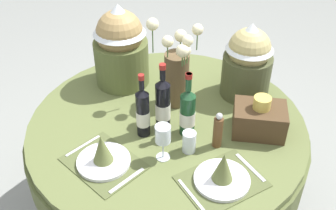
{
  "coord_description": "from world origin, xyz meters",
  "views": [
    {
      "loc": [
        0.24,
        -1.57,
        2.04
      ],
      "look_at": [
        0.0,
        0.03,
        0.81
      ],
      "focal_mm": 43.61,
      "sensor_mm": 36.0,
      "label": 1
    }
  ],
  "objects_px": {
    "dining_table": "(167,143)",
    "woven_basket_side_right": "(259,119)",
    "wine_bottle_left": "(143,112)",
    "wine_bottle_right": "(163,105)",
    "wine_bottle_centre": "(188,112)",
    "wine_glass_right": "(163,135)",
    "place_setting_left": "(103,156)",
    "gift_tub_back_left": "(120,43)",
    "flower_vase": "(177,70)",
    "place_setting_right": "(223,174)",
    "pepper_mill": "(218,131)",
    "tumbler_near_right": "(189,142)",
    "gift_tub_back_right": "(248,58)"
  },
  "relations": [
    {
      "from": "dining_table",
      "to": "woven_basket_side_right",
      "type": "height_order",
      "value": "woven_basket_side_right"
    },
    {
      "from": "wine_bottle_left",
      "to": "wine_bottle_right",
      "type": "distance_m",
      "value": 0.1
    },
    {
      "from": "wine_bottle_centre",
      "to": "woven_basket_side_right",
      "type": "relative_size",
      "value": 1.38
    },
    {
      "from": "wine_bottle_right",
      "to": "wine_glass_right",
      "type": "xyz_separation_m",
      "value": [
        0.03,
        -0.21,
        -0.01
      ]
    },
    {
      "from": "place_setting_left",
      "to": "gift_tub_back_left",
      "type": "height_order",
      "value": "gift_tub_back_left"
    },
    {
      "from": "dining_table",
      "to": "place_setting_left",
      "type": "relative_size",
      "value": 3.32
    },
    {
      "from": "place_setting_left",
      "to": "flower_vase",
      "type": "relative_size",
      "value": 0.9
    },
    {
      "from": "place_setting_left",
      "to": "gift_tub_back_left",
      "type": "bearing_deg",
      "value": 95.97
    },
    {
      "from": "place_setting_right",
      "to": "wine_bottle_left",
      "type": "bearing_deg",
      "value": 146.51
    },
    {
      "from": "flower_vase",
      "to": "pepper_mill",
      "type": "distance_m",
      "value": 0.4
    },
    {
      "from": "flower_vase",
      "to": "tumbler_near_right",
      "type": "distance_m",
      "value": 0.4
    },
    {
      "from": "tumbler_near_right",
      "to": "gift_tub_back_left",
      "type": "relative_size",
      "value": 0.23
    },
    {
      "from": "place_setting_right",
      "to": "gift_tub_back_right",
      "type": "xyz_separation_m",
      "value": [
        0.09,
        0.67,
        0.18
      ]
    },
    {
      "from": "gift_tub_back_left",
      "to": "wine_bottle_centre",
      "type": "bearing_deg",
      "value": -43.81
    },
    {
      "from": "place_setting_left",
      "to": "pepper_mill",
      "type": "relative_size",
      "value": 2.25
    },
    {
      "from": "dining_table",
      "to": "place_setting_left",
      "type": "bearing_deg",
      "value": -125.59
    },
    {
      "from": "pepper_mill",
      "to": "gift_tub_back_right",
      "type": "relative_size",
      "value": 0.45
    },
    {
      "from": "place_setting_left",
      "to": "wine_bottle_centre",
      "type": "relative_size",
      "value": 1.26
    },
    {
      "from": "wine_bottle_right",
      "to": "tumbler_near_right",
      "type": "bearing_deg",
      "value": -44.99
    },
    {
      "from": "wine_glass_right",
      "to": "woven_basket_side_right",
      "type": "xyz_separation_m",
      "value": [
        0.43,
        0.25,
        -0.06
      ]
    },
    {
      "from": "dining_table",
      "to": "wine_bottle_left",
      "type": "height_order",
      "value": "wine_bottle_left"
    },
    {
      "from": "wine_bottle_centre",
      "to": "gift_tub_back_right",
      "type": "bearing_deg",
      "value": 54.02
    },
    {
      "from": "wine_bottle_left",
      "to": "wine_bottle_right",
      "type": "relative_size",
      "value": 0.93
    },
    {
      "from": "dining_table",
      "to": "place_setting_left",
      "type": "xyz_separation_m",
      "value": [
        -0.24,
        -0.33,
        0.19
      ]
    },
    {
      "from": "dining_table",
      "to": "wine_bottle_centre",
      "type": "height_order",
      "value": "wine_bottle_centre"
    },
    {
      "from": "wine_bottle_centre",
      "to": "wine_bottle_left",
      "type": "bearing_deg",
      "value": -169.56
    },
    {
      "from": "place_setting_right",
      "to": "flower_vase",
      "type": "bearing_deg",
      "value": 116.47
    },
    {
      "from": "wine_glass_right",
      "to": "gift_tub_back_right",
      "type": "bearing_deg",
      "value": 57.39
    },
    {
      "from": "dining_table",
      "to": "place_setting_right",
      "type": "xyz_separation_m",
      "value": [
        0.29,
        -0.36,
        0.19
      ]
    },
    {
      "from": "flower_vase",
      "to": "pepper_mill",
      "type": "relative_size",
      "value": 2.5
    },
    {
      "from": "wine_bottle_left",
      "to": "wine_bottle_centre",
      "type": "height_order",
      "value": "wine_bottle_centre"
    },
    {
      "from": "gift_tub_back_left",
      "to": "gift_tub_back_right",
      "type": "relative_size",
      "value": 1.12
    },
    {
      "from": "wine_bottle_centre",
      "to": "woven_basket_side_right",
      "type": "distance_m",
      "value": 0.35
    },
    {
      "from": "place_setting_left",
      "to": "wine_bottle_left",
      "type": "height_order",
      "value": "wine_bottle_left"
    },
    {
      "from": "pepper_mill",
      "to": "place_setting_left",
      "type": "bearing_deg",
      "value": -158.65
    },
    {
      "from": "gift_tub_back_left",
      "to": "flower_vase",
      "type": "bearing_deg",
      "value": -25.92
    },
    {
      "from": "wine_bottle_left",
      "to": "woven_basket_side_right",
      "type": "distance_m",
      "value": 0.56
    },
    {
      "from": "place_setting_right",
      "to": "wine_bottle_left",
      "type": "xyz_separation_m",
      "value": [
        -0.39,
        0.26,
        0.08
      ]
    },
    {
      "from": "flower_vase",
      "to": "pepper_mill",
      "type": "xyz_separation_m",
      "value": [
        0.23,
        -0.31,
        -0.12
      ]
    },
    {
      "from": "pepper_mill",
      "to": "wine_glass_right",
      "type": "bearing_deg",
      "value": -153.7
    },
    {
      "from": "pepper_mill",
      "to": "gift_tub_back_left",
      "type": "distance_m",
      "value": 0.75
    },
    {
      "from": "flower_vase",
      "to": "woven_basket_side_right",
      "type": "xyz_separation_m",
      "value": [
        0.42,
        -0.17,
        -0.13
      ]
    },
    {
      "from": "wine_bottle_right",
      "to": "gift_tub_back_left",
      "type": "xyz_separation_m",
      "value": [
        -0.29,
        0.38,
        0.11
      ]
    },
    {
      "from": "wine_bottle_left",
      "to": "gift_tub_back_left",
      "type": "relative_size",
      "value": 0.72
    },
    {
      "from": "woven_basket_side_right",
      "to": "wine_glass_right",
      "type": "bearing_deg",
      "value": -149.9
    },
    {
      "from": "dining_table",
      "to": "pepper_mill",
      "type": "height_order",
      "value": "pepper_mill"
    },
    {
      "from": "woven_basket_side_right",
      "to": "place_setting_left",
      "type": "bearing_deg",
      "value": -154.66
    },
    {
      "from": "wine_bottle_right",
      "to": "tumbler_near_right",
      "type": "distance_m",
      "value": 0.22
    },
    {
      "from": "wine_bottle_left",
      "to": "pepper_mill",
      "type": "height_order",
      "value": "wine_bottle_left"
    },
    {
      "from": "wine_bottle_right",
      "to": "gift_tub_back_left",
      "type": "height_order",
      "value": "gift_tub_back_left"
    }
  ]
}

